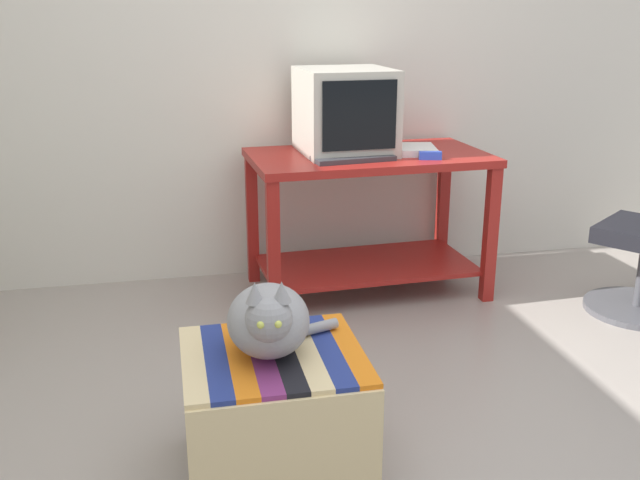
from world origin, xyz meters
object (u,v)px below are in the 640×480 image
(keyboard, at_px, (353,158))
(ottoman_with_blanket, at_px, (274,412))
(book, at_px, (417,150))
(desk, at_px, (368,199))
(cat, at_px, (269,320))
(stapler, at_px, (430,156))
(tv_monitor, at_px, (345,112))

(keyboard, bearing_deg, ottoman_with_blanket, -121.61)
(book, bearing_deg, desk, -177.96)
(book, bearing_deg, cat, -113.32)
(desk, height_order, book, book)
(cat, xyz_separation_m, stapler, (0.99, 1.27, 0.23))
(ottoman_with_blanket, distance_m, stapler, 1.70)
(desk, distance_m, keyboard, 0.32)
(desk, distance_m, cat, 1.65)
(desk, distance_m, ottoman_with_blanket, 1.68)
(desk, height_order, cat, desk)
(ottoman_with_blanket, height_order, cat, cat)
(ottoman_with_blanket, height_order, stapler, stapler)
(ottoman_with_blanket, distance_m, cat, 0.33)
(ottoman_with_blanket, bearing_deg, stapler, 52.33)
(cat, bearing_deg, keyboard, 71.94)
(book, relative_size, stapler, 2.23)
(cat, height_order, stapler, stapler)
(tv_monitor, distance_m, cat, 1.71)
(book, xyz_separation_m, stapler, (0.01, -0.17, 0.00))
(cat, relative_size, stapler, 3.66)
(desk, height_order, tv_monitor, tv_monitor)
(stapler, bearing_deg, book, 16.87)
(book, distance_m, stapler, 0.17)
(desk, relative_size, tv_monitor, 2.45)
(stapler, bearing_deg, keyboard, 96.03)
(keyboard, height_order, ottoman_with_blanket, keyboard)
(ottoman_with_blanket, relative_size, stapler, 5.21)
(book, bearing_deg, ottoman_with_blanket, -112.96)
(keyboard, bearing_deg, cat, -122.05)
(desk, xyz_separation_m, cat, (-0.74, -1.48, 0.03))
(keyboard, height_order, book, book)
(tv_monitor, xyz_separation_m, keyboard, (-0.01, -0.22, -0.20))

